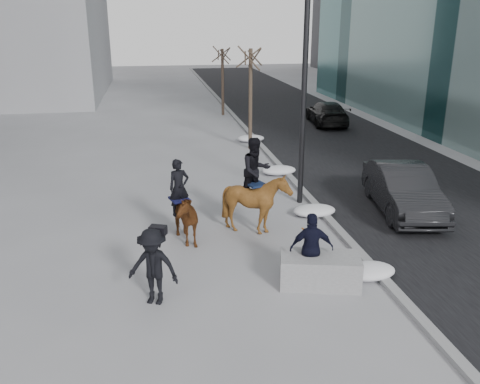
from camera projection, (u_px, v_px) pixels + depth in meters
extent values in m
plane|color=gray|center=(248.00, 261.00, 13.21)|extent=(120.00, 120.00, 0.00)
cube|color=black|center=(355.00, 154.00, 23.68)|extent=(8.00, 90.00, 0.01)
cube|color=gray|center=(271.00, 157.00, 23.01)|extent=(0.25, 90.00, 0.12)
cube|color=gray|center=(320.00, 270.00, 11.94)|extent=(2.02, 1.35, 0.74)
imported|color=black|center=(403.00, 189.00, 16.39)|extent=(2.34, 4.80, 1.52)
imported|color=black|center=(327.00, 113.00, 30.24)|extent=(2.41, 4.86, 1.36)
imported|color=#49200E|center=(180.00, 216.00, 14.16)|extent=(1.32, 1.98, 1.54)
imported|color=black|center=(179.00, 188.00, 14.05)|extent=(0.67, 0.54, 1.61)
cube|color=#10113B|center=(180.00, 199.00, 14.16)|extent=(0.62, 0.68, 0.06)
imported|color=#4B2C0F|center=(256.00, 203.00, 14.71)|extent=(1.94, 2.05, 1.84)
imported|color=black|center=(256.00, 171.00, 14.55)|extent=(1.12, 0.98, 1.92)
cube|color=#101C3A|center=(256.00, 184.00, 14.68)|extent=(0.63, 0.68, 0.06)
imported|color=black|center=(312.00, 249.00, 11.88)|extent=(1.08, 0.58, 1.75)
cylinder|color=#CB630B|center=(303.00, 229.00, 12.30)|extent=(0.04, 0.18, 0.07)
imported|color=black|center=(153.00, 267.00, 11.01)|extent=(1.30, 1.04, 1.75)
cube|color=black|center=(158.00, 230.00, 11.03)|extent=(0.42, 0.34, 0.20)
cylinder|color=black|center=(305.00, 68.00, 16.02)|extent=(0.18, 0.18, 9.00)
ellipsoid|color=silver|center=(251.00, 138.00, 26.01)|extent=(1.39, 0.88, 0.35)
ellipsoid|color=silver|center=(368.00, 271.00, 12.33)|extent=(1.37, 0.87, 0.35)
ellipsoid|color=silver|center=(314.00, 211.00, 16.21)|extent=(1.37, 0.87, 0.35)
ellipsoid|color=silver|center=(279.00, 170.00, 20.53)|extent=(1.39, 0.88, 0.35)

